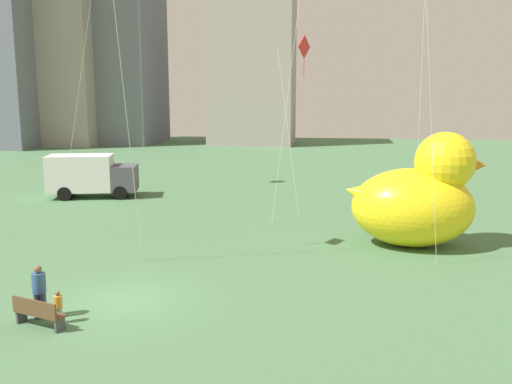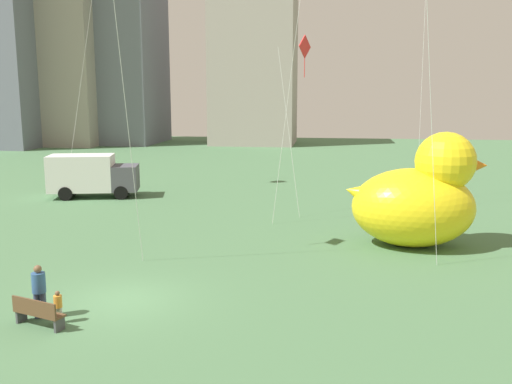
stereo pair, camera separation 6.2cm
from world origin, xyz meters
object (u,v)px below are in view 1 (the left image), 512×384
at_px(park_bench, 38,312).
at_px(person_adult, 39,289).
at_px(box_truck, 91,176).
at_px(giant_inflatable_duck, 418,198).
at_px(person_child, 58,306).
at_px(kite_red, 303,53).

distance_m(park_bench, person_adult, 0.86).
bearing_deg(park_bench, box_truck, 109.94).
height_order(park_bench, giant_inflatable_duck, giant_inflatable_duck).
relative_size(person_adult, box_truck, 0.28).
relative_size(person_child, kite_red, 0.10).
relative_size(park_bench, person_child, 1.73).
height_order(person_adult, box_truck, box_truck).
bearing_deg(person_adult, person_child, -21.41).
relative_size(park_bench, person_adult, 1.04).
bearing_deg(box_truck, park_bench, -70.06).
height_order(person_adult, person_child, person_adult).
relative_size(person_adult, kite_red, 0.17).
relative_size(park_bench, giant_inflatable_duck, 0.28).
bearing_deg(giant_inflatable_duck, park_bench, -138.88).
bearing_deg(person_child, giant_inflatable_duck, 41.22).
xyz_separation_m(person_adult, kite_red, (7.11, 16.87, 8.16)).
height_order(park_bench, person_adult, person_adult).
height_order(park_bench, person_child, person_child).
relative_size(giant_inflatable_duck, kite_red, 0.62).
bearing_deg(person_child, park_bench, -141.54).
relative_size(box_truck, kite_red, 0.61).
bearing_deg(box_truck, person_child, -68.53).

